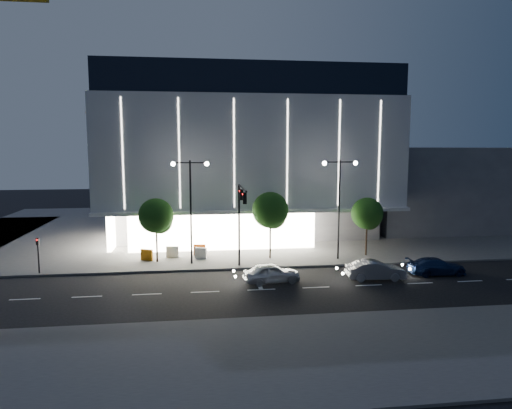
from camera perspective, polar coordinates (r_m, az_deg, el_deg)
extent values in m
plane|color=black|center=(34.32, -3.04, -9.95)|extent=(160.00, 160.00, 0.00)
cube|color=#474747|center=(58.05, 0.08, -2.71)|extent=(70.00, 40.00, 0.15)
cube|color=#474747|center=(24.19, 11.78, -17.54)|extent=(70.00, 10.00, 0.15)
cube|color=#4C4C51|center=(57.52, -1.89, -0.87)|extent=(28.00, 21.00, 4.00)
cube|color=#9F9FA4|center=(54.95, -1.73, 6.60)|extent=(30.00, 25.00, 11.00)
cube|color=black|center=(55.31, -1.75, 13.87)|extent=(29.40, 24.50, 3.00)
cube|color=white|center=(44.21, -4.11, -3.37)|extent=(18.00, 0.40, 3.60)
cube|color=white|center=(50.07, -16.92, -2.41)|extent=(0.40, 10.00, 3.60)
cube|color=#9F9FA4|center=(43.16, -0.08, -0.79)|extent=(30.00, 2.00, 0.30)
cube|color=white|center=(42.51, -0.05, 6.40)|extent=(24.00, 0.06, 10.00)
cube|color=#4C4C51|center=(63.62, 19.20, 2.24)|extent=(16.00, 20.00, 10.00)
cylinder|color=black|center=(38.23, -2.13, -2.76)|extent=(0.18, 0.18, 7.00)
cylinder|color=black|center=(34.90, -1.72, 2.08)|extent=(0.14, 5.80, 0.14)
cube|color=black|center=(35.65, -1.82, 1.22)|extent=(0.28, 0.18, 0.85)
cube|color=black|center=(33.27, -1.42, 0.79)|extent=(0.28, 0.18, 0.85)
sphere|color=#FF0C0C|center=(35.61, -2.02, 1.70)|extent=(0.14, 0.14, 0.14)
cylinder|color=black|center=(39.10, -8.14, -1.11)|extent=(0.16, 0.16, 9.00)
cylinder|color=black|center=(38.73, -9.30, 5.18)|extent=(1.40, 0.10, 0.10)
cylinder|color=black|center=(38.71, -7.22, 5.21)|extent=(1.40, 0.10, 0.10)
sphere|color=white|center=(38.76, -10.33, 5.01)|extent=(0.36, 0.36, 0.36)
sphere|color=white|center=(38.72, -6.18, 5.08)|extent=(0.36, 0.36, 0.36)
cylinder|color=black|center=(41.02, 10.33, -0.76)|extent=(0.16, 0.16, 9.00)
cylinder|color=black|center=(40.44, 9.52, 5.26)|extent=(1.40, 0.10, 0.10)
cylinder|color=black|center=(40.87, 11.41, 5.23)|extent=(1.40, 0.10, 0.10)
sphere|color=white|center=(40.25, 8.56, 5.13)|extent=(0.36, 0.36, 0.36)
sphere|color=white|center=(41.11, 12.33, 5.08)|extent=(0.36, 0.36, 0.36)
cylinder|color=black|center=(40.20, -25.55, -5.88)|extent=(0.12, 0.12, 3.00)
cube|color=black|center=(39.95, -25.64, -4.21)|extent=(0.22, 0.16, 0.55)
sphere|color=#FF0C0C|center=(39.82, -25.71, -4.03)|extent=(0.10, 0.10, 0.10)
cylinder|color=black|center=(40.69, -12.30, -4.61)|extent=(0.16, 0.16, 3.78)
sphere|color=#1B3E10|center=(40.29, -12.39, -1.38)|extent=(3.02, 3.02, 3.02)
sphere|color=#1B3E10|center=(40.54, -11.92, -2.08)|extent=(2.16, 2.16, 2.16)
sphere|color=#1B3E10|center=(40.21, -12.75, -1.87)|extent=(1.94, 1.94, 1.94)
cylinder|color=black|center=(41.02, 1.79, -4.15)|extent=(0.16, 0.16, 4.06)
sphere|color=#1B3E10|center=(40.59, 1.80, -0.70)|extent=(3.25, 3.25, 3.25)
sphere|color=#1B3E10|center=(40.92, 2.17, -1.46)|extent=(2.32, 2.32, 2.32)
sphere|color=#1B3E10|center=(40.46, 1.48, -1.22)|extent=(2.09, 2.09, 2.09)
cylinder|color=black|center=(43.39, 13.63, -4.01)|extent=(0.16, 0.16, 3.64)
sphere|color=#1B3E10|center=(43.01, 13.72, -1.08)|extent=(2.91, 2.91, 2.91)
sphere|color=#1B3E10|center=(43.38, 13.98, -1.71)|extent=(2.08, 2.08, 2.08)
sphere|color=#1B3E10|center=(42.83, 13.47, -1.53)|extent=(1.87, 1.87, 1.87)
imported|color=#B9BCC1|center=(34.53, 1.97, -8.58)|extent=(4.46, 2.25, 1.46)
imported|color=#9A9CA1|center=(36.42, 14.70, -7.96)|extent=(4.57, 1.84, 1.48)
imported|color=#15264F|center=(39.36, 21.63, -7.20)|extent=(4.60, 1.88, 1.33)
cube|color=#C86B0B|center=(41.58, -13.50, -6.14)|extent=(1.10, 0.69, 1.00)
cube|color=silver|center=(42.27, -10.41, -5.84)|extent=(1.12, 0.33, 1.00)
cube|color=#C9490B|center=(42.70, -7.07, -5.64)|extent=(1.12, 0.34, 1.00)
cube|color=#BEBEBE|center=(41.35, -6.93, -6.06)|extent=(1.11, 0.65, 1.00)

